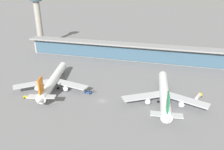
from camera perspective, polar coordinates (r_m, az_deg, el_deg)
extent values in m
plane|color=slate|center=(129.42, -2.58, -6.81)|extent=(1200.00, 1200.00, 0.00)
cylinder|color=white|center=(148.63, -15.06, -1.20)|extent=(18.33, 53.09, 5.62)
cone|color=white|center=(174.43, -12.55, 2.70)|extent=(6.57, 6.24, 5.51)
cone|color=white|center=(124.17, -18.60, -6.38)|extent=(6.40, 7.22, 5.06)
cube|color=black|center=(171.17, -12.82, 2.64)|extent=(4.65, 3.28, 0.68)
cube|color=#B7BABF|center=(148.75, -20.00, -2.24)|extent=(22.55, 20.32, 0.68)
cube|color=#B7BABF|center=(141.75, -10.84, -2.45)|extent=(24.99, 11.12, 0.68)
cylinder|color=silver|center=(148.04, -18.93, -3.04)|extent=(3.99, 4.70, 3.10)
cylinder|color=silver|center=(142.73, -11.97, -3.22)|extent=(3.99, 4.70, 3.10)
cube|color=orange|center=(125.29, -18.27, -2.66)|extent=(2.30, 6.75, 8.72)
cube|color=#B7BABF|center=(127.24, -18.05, -5.42)|extent=(16.08, 7.88, 0.48)
cylinder|color=black|center=(148.95, -16.32, -3.27)|extent=(1.46, 1.60, 1.36)
cylinder|color=black|center=(147.20, -14.01, -3.33)|extent=(1.46, 1.60, 1.36)
cylinder|color=black|center=(169.27, -13.00, 0.33)|extent=(1.46, 1.60, 1.36)
cylinder|color=white|center=(130.61, 13.59, -4.54)|extent=(10.41, 53.60, 5.62)
cone|color=white|center=(156.84, 13.18, 0.30)|extent=(5.94, 5.54, 5.51)
cone|color=white|center=(105.69, 14.25, -11.38)|extent=(5.60, 6.61, 5.06)
cube|color=black|center=(153.50, 13.25, 0.18)|extent=(4.41, 2.70, 0.68)
cube|color=#B7BABF|center=(126.36, 8.14, -5.57)|extent=(23.94, 17.85, 0.68)
cube|color=#B7BABF|center=(128.28, 19.07, -6.25)|extent=(24.85, 14.41, 0.68)
cylinder|color=silver|center=(126.79, 9.40, -6.56)|extent=(3.46, 4.33, 3.10)
cylinder|color=silver|center=(128.24, 17.70, -7.06)|extent=(3.46, 4.33, 3.10)
cube|color=#14703D|center=(106.38, 14.46, -6.96)|extent=(1.29, 6.82, 8.72)
cube|color=#B7BABF|center=(108.79, 14.16, -10.11)|extent=(15.83, 5.65, 0.48)
cylinder|color=black|center=(130.04, 12.09, -6.85)|extent=(1.28, 1.46, 1.36)
cylinder|color=black|center=(130.52, 14.82, -7.02)|extent=(1.28, 1.46, 1.36)
cylinder|color=black|center=(151.77, 13.12, -2.41)|extent=(1.28, 1.46, 1.36)
cube|color=yellow|center=(141.69, -21.34, -5.36)|extent=(5.11, 3.09, 0.60)
cube|color=black|center=(140.38, -20.47, -4.99)|extent=(4.05, 1.99, 1.72)
cylinder|color=black|center=(141.94, -20.57, -5.33)|extent=(0.94, 0.52, 0.90)
cylinder|color=black|center=(140.57, -20.78, -5.65)|extent=(0.94, 0.52, 0.90)
cylinder|color=black|center=(143.10, -21.85, -5.29)|extent=(0.94, 0.52, 0.90)
cylinder|color=black|center=(141.74, -22.07, -5.61)|extent=(0.94, 0.52, 0.90)
cube|color=#234C9E|center=(138.27, -6.27, -4.50)|extent=(5.02, 2.51, 0.60)
cube|color=black|center=(136.67, -5.41, -4.29)|extent=(4.04, 1.49, 1.72)
cylinder|color=black|center=(138.28, -5.49, -4.60)|extent=(0.93, 0.41, 0.90)
cylinder|color=black|center=(137.02, -5.83, -4.89)|extent=(0.93, 0.41, 0.90)
cylinder|color=black|center=(139.82, -6.69, -4.33)|extent=(0.93, 0.41, 0.90)
cylinder|color=black|center=(138.57, -7.04, -4.61)|extent=(0.93, 0.41, 0.90)
cube|color=yellow|center=(144.13, 22.16, -4.80)|extent=(2.97, 2.75, 1.50)
cylinder|color=silver|center=(139.63, 21.64, -5.31)|extent=(4.03, 5.98, 2.10)
cylinder|color=black|center=(143.85, 21.59, -5.10)|extent=(0.59, 0.94, 0.90)
cylinder|color=black|center=(143.42, 22.43, -5.33)|extent=(0.59, 0.94, 0.90)
cylinder|color=black|center=(138.91, 20.89, -6.02)|extent=(0.59, 0.94, 0.90)
cylinder|color=black|center=(138.46, 21.76, -6.26)|extent=(0.59, 0.94, 0.90)
cube|color=#9E998E|center=(196.19, 4.39, 5.99)|extent=(187.62, 8.00, 14.00)
cube|color=#3D5B70|center=(192.37, 4.12, 5.43)|extent=(183.87, 0.50, 11.20)
cube|color=gray|center=(192.21, 4.34, 7.99)|extent=(191.37, 12.80, 1.20)
cylinder|color=#9E998E|center=(249.92, -18.67, 12.52)|extent=(6.40, 6.40, 47.34)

